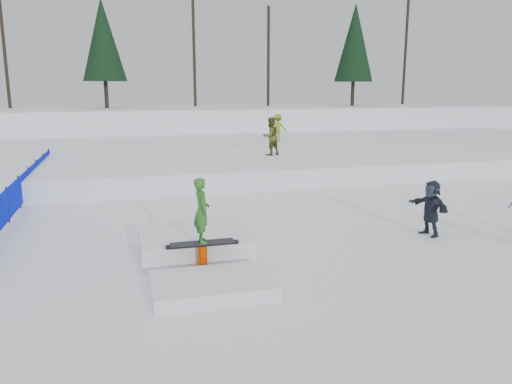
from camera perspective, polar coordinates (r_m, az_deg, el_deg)
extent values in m
plane|color=white|center=(12.38, 0.19, -6.98)|extent=(120.00, 120.00, 0.00)
cube|color=white|center=(41.50, -10.93, 7.88)|extent=(60.00, 14.00, 2.40)
cube|color=white|center=(27.70, -8.62, 4.35)|extent=(50.00, 18.00, 0.80)
cube|color=#0012DA|center=(18.54, -25.42, 0.02)|extent=(0.03, 16.00, 0.95)
cylinder|color=black|center=(16.71, -26.53, -1.29)|extent=(0.05, 0.05, 1.10)
cylinder|color=black|center=(18.54, -25.42, 0.02)|extent=(0.05, 0.05, 1.10)
cylinder|color=black|center=(20.38, -24.52, 1.09)|extent=(0.05, 0.05, 1.10)
cylinder|color=black|center=(22.23, -23.76, 1.98)|extent=(0.05, 0.05, 1.10)
cylinder|color=black|center=(24.08, -23.12, 2.74)|extent=(0.05, 0.05, 1.10)
cylinder|color=black|center=(25.95, -22.57, 3.38)|extent=(0.05, 0.05, 1.10)
cylinder|color=black|center=(42.17, -26.92, 15.34)|extent=(0.24, 0.24, 10.00)
cylinder|color=black|center=(39.80, -16.74, 10.61)|extent=(0.30, 0.30, 2.00)
cone|color=black|center=(39.94, -17.09, 16.31)|extent=(3.20, 3.20, 5.95)
cylinder|color=black|center=(42.35, -7.11, 16.15)|extent=(0.24, 0.24, 9.50)
cylinder|color=black|center=(42.61, 1.42, 15.19)|extent=(0.24, 0.24, 8.00)
cylinder|color=black|center=(43.69, 10.98, 10.97)|extent=(0.30, 0.30, 2.00)
cone|color=black|center=(43.82, 11.21, 16.40)|extent=(3.20, 3.20, 6.30)
cylinder|color=black|center=(48.45, 16.76, 15.80)|extent=(0.24, 0.24, 10.50)
imported|color=#454516|center=(23.79, 1.67, 6.38)|extent=(1.07, 0.97, 1.79)
imported|color=olive|center=(30.07, 2.52, 7.37)|extent=(1.20, 1.04, 1.61)
imported|color=#1F2532|center=(14.43, 19.36, -1.73)|extent=(0.66, 1.48, 1.54)
cube|color=white|center=(12.37, -7.06, -5.77)|extent=(2.60, 2.20, 0.54)
cube|color=white|center=(10.09, -4.98, -10.63)|extent=(2.40, 1.60, 0.30)
cylinder|color=#DC4203|center=(11.24, -6.07, -8.90)|extent=(0.44, 0.44, 0.06)
cylinder|color=#DC4203|center=(11.14, -6.10, -7.60)|extent=(0.20, 0.20, 0.60)
cube|color=black|center=(11.04, -6.14, -5.99)|extent=(1.60, 0.16, 0.06)
cube|color=black|center=(11.02, -6.14, -5.77)|extent=(1.40, 0.28, 0.03)
imported|color=#296C21|center=(10.83, -6.23, -2.10)|extent=(0.34, 0.52, 1.42)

